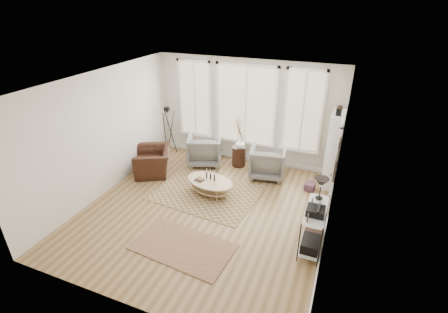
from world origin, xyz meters
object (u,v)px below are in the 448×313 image
at_px(low_shelf, 314,224).
at_px(bookcase, 333,149).
at_px(armchair_right, 268,162).
at_px(accent_chair, 153,161).
at_px(armchair_left, 205,149).
at_px(side_table, 239,141).
at_px(coffee_table, 210,183).

bearing_deg(low_shelf, bookcase, 88.72).
xyz_separation_m(armchair_right, accent_chair, (-2.91, -0.98, -0.07)).
bearing_deg(armchair_right, accent_chair, 9.35).
bearing_deg(armchair_left, bookcase, 162.50).
distance_m(armchair_right, side_table, 1.00).
relative_size(bookcase, accent_chair, 1.95).
bearing_deg(coffee_table, low_shelf, -19.72).
bearing_deg(low_shelf, accent_chair, 163.17).
relative_size(side_table, accent_chair, 1.51).
height_order(bookcase, coffee_table, bookcase).
xyz_separation_m(coffee_table, armchair_right, (1.05, 1.39, 0.12)).
relative_size(coffee_table, armchair_left, 1.41).
distance_m(low_shelf, accent_chair, 4.62).
bearing_deg(bookcase, accent_chair, -165.19).
relative_size(low_shelf, armchair_right, 1.42).
height_order(armchair_left, armchair_right, armchair_left).
bearing_deg(armchair_left, side_table, 173.06).
xyz_separation_m(coffee_table, accent_chair, (-1.85, 0.42, 0.05)).
xyz_separation_m(bookcase, side_table, (-2.46, 0.07, -0.19)).
height_order(armchair_left, side_table, side_table).
relative_size(low_shelf, accent_chair, 1.24).
relative_size(bookcase, low_shelf, 1.58).
bearing_deg(armchair_left, low_shelf, 124.75).
bearing_deg(accent_chair, bookcase, 76.47).
height_order(armchair_left, accent_chair, armchair_left).
relative_size(bookcase, armchair_left, 2.19).
height_order(coffee_table, accent_chair, accent_chair).
height_order(armchair_right, side_table, side_table).
bearing_deg(armchair_left, accent_chair, 24.00).
bearing_deg(armchair_right, side_table, -26.25).
distance_m(coffee_table, armchair_left, 1.65).
bearing_deg(side_table, armchair_left, -166.81).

